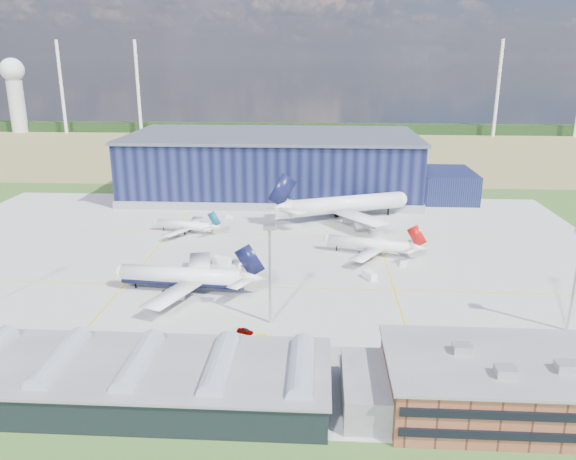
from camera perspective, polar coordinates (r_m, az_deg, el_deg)
The scene contains 22 objects.
ground at distance 156.02m, azimuth -4.48°, elevation -4.35°, with size 600.00×600.00×0.00m, color #34521F.
apron at distance 165.28m, azimuth -4.01°, elevation -3.08°, with size 220.00×160.00×0.08m.
farmland at distance 368.80m, azimuth 0.14°, elevation 8.22°, with size 600.00×220.00×0.01m, color olive.
treeline at distance 447.42m, azimuth 0.73°, elevation 10.30°, with size 600.00×8.00×8.00m, color black.
horizon_dressing at distance 487.31m, azimuth -23.03°, elevation 13.11°, with size 440.20×18.00×70.00m.
hangar at distance 243.52m, azimuth -0.88°, elevation 6.37°, with size 145.00×62.00×26.10m.
ops_building at distance 104.46m, azimuth 22.79°, elevation -14.30°, with size 46.00×23.00×10.90m.
glass_concourse at distance 102.90m, azimuth -12.84°, elevation -14.52°, with size 78.00×23.00×8.60m.
light_mast_center at distance 121.59m, azimuth -1.86°, elevation -2.85°, with size 2.60×2.60×23.00m.
airliner_navy at distance 143.69m, azimuth -10.79°, elevation -3.72°, with size 40.31×39.43×13.14m, color white, non-canonical shape.
airliner_red at distance 169.68m, azimuth 8.24°, elevation -0.83°, with size 31.80×31.11×10.37m, color white, non-canonical shape.
airliner_widebody at distance 204.68m, azimuth 5.95°, elevation 3.49°, with size 55.67×54.46×18.15m, color white, non-canonical shape.
airliner_regional at distance 192.60m, azimuth -10.51°, elevation 0.91°, with size 25.48×24.93×8.31m, color white, non-canonical shape.
gse_tug_a at distance 118.38m, azimuth -2.89°, elevation -11.22°, with size 2.31×3.78×1.57m, color #ECAC14.
gse_tug_b at distance 113.86m, azimuth -4.93°, elevation -12.58°, with size 2.02×3.03×1.31m, color #ECAC14.
gse_van_a at distance 162.21m, azimuth -6.75°, elevation -3.14°, with size 2.27×5.21×2.27m, color white.
gse_cart_a at distance 163.35m, azimuth 11.65°, elevation -3.44°, with size 1.82×2.73×1.18m, color white.
gse_van_b at distance 152.46m, azimuth 8.32°, elevation -4.59°, with size 2.05×4.48×2.05m, color white.
gse_cart_b at distance 209.21m, azimuth -5.99°, elevation 1.38°, with size 1.74×2.61×1.13m, color white.
airstair at distance 162.02m, azimuth -4.56°, elevation -2.95°, with size 1.89×4.73×3.03m, color white.
car_a at distance 122.99m, azimuth -4.38°, elevation -10.19°, with size 1.45×3.59×1.22m, color #99999E.
car_b at distance 126.73m, azimuth 18.93°, elevation -10.26°, with size 1.35×3.87×1.27m, color #99999E.
Camera 1 is at (20.70, -143.80, 56.89)m, focal length 35.00 mm.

